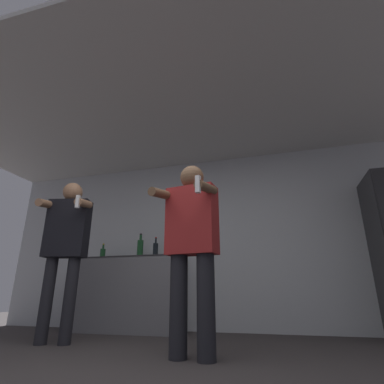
{
  "coord_description": "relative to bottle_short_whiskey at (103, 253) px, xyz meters",
  "views": [
    {
      "loc": [
        0.97,
        -1.58,
        0.48
      ],
      "look_at": [
        0.26,
        0.92,
        1.38
      ],
      "focal_mm": 28.0,
      "sensor_mm": 36.0,
      "label": 1
    }
  ],
  "objects": [
    {
      "name": "person_man_side",
      "position": [
        0.29,
        -1.23,
        -0.03
      ],
      "size": [
        0.58,
        0.51,
        1.75
      ],
      "color": "black",
      "rests_on": "ground_plane"
    },
    {
      "name": "wall_back",
      "position": [
        1.61,
        0.33,
        0.19
      ],
      "size": [
        7.0,
        0.06,
        2.55
      ],
      "color": "#B2B7BC",
      "rests_on": "ground_plane"
    },
    {
      "name": "counter",
      "position": [
        0.45,
        -0.01,
        -0.59
      ],
      "size": [
        1.64,
        0.64,
        0.99
      ],
      "color": "slate",
      "rests_on": "ground_plane"
    },
    {
      "name": "bottle_clear_vodka",
      "position": [
        0.62,
        0.0,
        0.06
      ],
      "size": [
        0.09,
        0.09,
        0.36
      ],
      "color": "#194723",
      "rests_on": "counter"
    },
    {
      "name": "ceiling_slab",
      "position": [
        1.61,
        -1.1,
        1.49
      ],
      "size": [
        7.0,
        3.32,
        0.05
      ],
      "color": "silver",
      "rests_on": "wall_back"
    },
    {
      "name": "bottle_brown_liquor",
      "position": [
        0.87,
        0.0,
        0.02
      ],
      "size": [
        0.07,
        0.07,
        0.3
      ],
      "color": "black",
      "rests_on": "counter"
    },
    {
      "name": "person_woman_foreground",
      "position": [
        1.87,
        -1.59,
        -0.16
      ],
      "size": [
        0.54,
        0.54,
        1.63
      ],
      "color": "black",
      "rests_on": "ground_plane"
    },
    {
      "name": "bottle_short_whiskey",
      "position": [
        0.0,
        0.0,
        0.0
      ],
      "size": [
        0.08,
        0.08,
        0.24
      ],
      "color": "#194723",
      "rests_on": "counter"
    }
  ]
}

